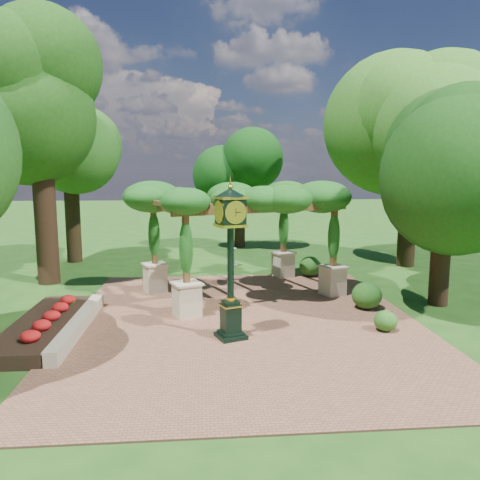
{
  "coord_description": "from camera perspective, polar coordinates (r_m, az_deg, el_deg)",
  "views": [
    {
      "loc": [
        -1.24,
        -12.11,
        4.35
      ],
      "look_at": [
        0.0,
        2.5,
        2.2
      ],
      "focal_mm": 35.0,
      "sensor_mm": 36.0,
      "label": 1
    }
  ],
  "objects": [
    {
      "name": "tree_east_far",
      "position": [
        22.89,
        20.35,
        14.48
      ],
      "size": [
        6.29,
        6.29,
        10.16
      ],
      "color": "black",
      "rests_on": "ground"
    },
    {
      "name": "ground",
      "position": [
        12.93,
        0.95,
        -11.32
      ],
      "size": [
        120.0,
        120.0,
        0.0
      ],
      "primitive_type": "plane",
      "color": "#1E4714",
      "rests_on": "ground"
    },
    {
      "name": "pergola",
      "position": [
        16.34,
        0.34,
        4.52
      ],
      "size": [
        7.33,
        6.01,
        3.98
      ],
      "rotation": [
        0.0,
        0.0,
        0.38
      ],
      "color": "beige",
      "rests_on": "brick_plaza"
    },
    {
      "name": "shrub_mid",
      "position": [
        15.43,
        15.21,
        -6.54
      ],
      "size": [
        1.1,
        1.1,
        0.85
      ],
      "primitive_type": "ellipsoid",
      "rotation": [
        0.0,
        0.0,
        0.17
      ],
      "color": "#225417",
      "rests_on": "brick_plaza"
    },
    {
      "name": "flower_bed",
      "position": [
        13.95,
        -22.72,
        -9.72
      ],
      "size": [
        1.5,
        5.0,
        0.36
      ],
      "primitive_type": "cube",
      "color": "red",
      "rests_on": "ground"
    },
    {
      "name": "brick_plaza",
      "position": [
        13.87,
        0.53,
        -9.86
      ],
      "size": [
        10.0,
        12.0,
        0.04
      ],
      "primitive_type": "cube",
      "color": "brown",
      "rests_on": "ground"
    },
    {
      "name": "tree_west_far",
      "position": [
        23.86,
        -20.17,
        11.69
      ],
      "size": [
        3.86,
        3.86,
        8.71
      ],
      "color": "#2F2012",
      "rests_on": "ground"
    },
    {
      "name": "sundial",
      "position": [
        21.67,
        -1.0,
        -2.23
      ],
      "size": [
        0.52,
        0.52,
        0.85
      ],
      "rotation": [
        0.0,
        0.0,
        0.1
      ],
      "color": "gray",
      "rests_on": "ground"
    },
    {
      "name": "tree_west_near",
      "position": [
        19.72,
        -23.42,
        16.48
      ],
      "size": [
        4.91,
        4.91,
        10.76
      ],
      "color": "#352015",
      "rests_on": "ground"
    },
    {
      "name": "border_wall",
      "position": [
        13.7,
        -19.09,
        -9.77
      ],
      "size": [
        0.35,
        5.0,
        0.4
      ],
      "primitive_type": "cube",
      "color": "#C6B793",
      "rests_on": "ground"
    },
    {
      "name": "shrub_front",
      "position": [
        13.52,
        17.34,
        -9.38
      ],
      "size": [
        0.81,
        0.81,
        0.57
      ],
      "primitive_type": "ellipsoid",
      "rotation": [
        0.0,
        0.0,
        0.36
      ],
      "color": "#275C1A",
      "rests_on": "brick_plaza"
    },
    {
      "name": "tree_east_near",
      "position": [
        16.33,
        23.91,
        9.34
      ],
      "size": [
        4.43,
        4.43,
        7.03
      ],
      "color": "#332014",
      "rests_on": "ground"
    },
    {
      "name": "pedestal_clock",
      "position": [
        11.91,
        -1.16,
        -1.13
      ],
      "size": [
        1.01,
        1.01,
        3.99
      ],
      "rotation": [
        0.0,
        0.0,
        0.35
      ],
      "color": "black",
      "rests_on": "brick_plaza"
    },
    {
      "name": "tree_north",
      "position": [
        26.83,
        -0.05,
        9.28
      ],
      "size": [
        3.46,
        3.46,
        7.0
      ],
      "color": "#311F13",
      "rests_on": "ground"
    },
    {
      "name": "shrub_back",
      "position": [
        19.67,
        8.58,
        -3.19
      ],
      "size": [
        1.11,
        1.11,
        0.82
      ],
      "primitive_type": "ellipsoid",
      "rotation": [
        0.0,
        0.0,
        -0.24
      ],
      "color": "#225518",
      "rests_on": "brick_plaza"
    }
  ]
}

